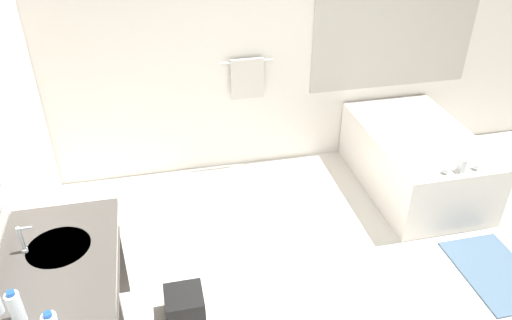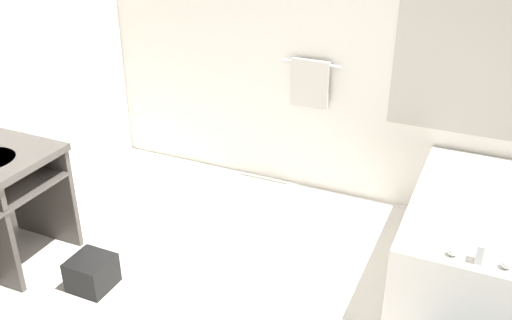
% 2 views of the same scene
% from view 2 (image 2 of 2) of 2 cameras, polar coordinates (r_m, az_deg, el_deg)
% --- Properties ---
extents(wall_back_with_blinds, '(7.40, 0.13, 2.70)m').
position_cam_2_polar(wall_back_with_blinds, '(4.61, 10.03, 11.56)').
color(wall_back_with_blinds, white).
rests_on(wall_back_with_blinds, ground_plane).
extents(bathtub, '(0.94, 1.53, 0.72)m').
position_cam_2_polar(bathtub, '(4.14, 21.54, -7.36)').
color(bathtub, silver).
rests_on(bathtub, ground_plane).
extents(waste_bin, '(0.27, 0.27, 0.22)m').
position_cam_2_polar(waste_bin, '(4.08, -16.09, -10.78)').
color(waste_bin, black).
rests_on(waste_bin, ground_plane).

